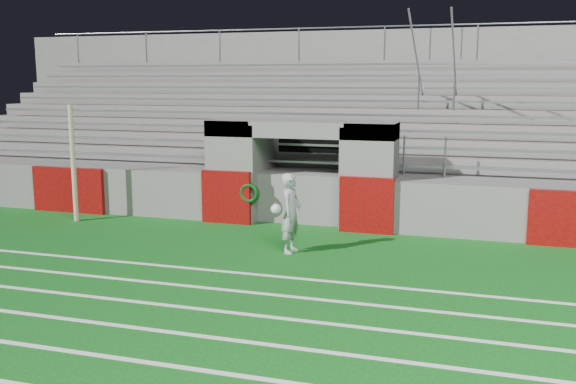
% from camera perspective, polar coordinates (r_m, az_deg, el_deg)
% --- Properties ---
extents(ground, '(90.00, 90.00, 0.00)m').
position_cam_1_polar(ground, '(13.19, -3.17, -5.95)').
color(ground, '#0D5214').
rests_on(ground, ground).
extents(field_post, '(0.12, 0.12, 3.00)m').
position_cam_1_polar(field_post, '(17.32, -18.54, 2.41)').
color(field_post, beige).
rests_on(field_post, ground).
extents(field_markings, '(28.00, 8.09, 0.01)m').
position_cam_1_polar(field_markings, '(8.95, -14.74, -14.11)').
color(field_markings, white).
rests_on(field_markings, ground).
extents(stadium_structure, '(26.00, 8.48, 5.42)m').
position_cam_1_polar(stadium_structure, '(20.45, 4.61, 3.94)').
color(stadium_structure, '#64615F').
rests_on(stadium_structure, ground).
extents(goalkeeper_with_ball, '(0.59, 0.67, 1.69)m').
position_cam_1_polar(goalkeeper_with_ball, '(13.47, 0.24, -1.89)').
color(goalkeeper_with_ball, '#A7ABB0').
rests_on(goalkeeper_with_ball, ground).
extents(hose_coil, '(0.54, 0.15, 0.54)m').
position_cam_1_polar(hose_coil, '(16.08, -3.45, -0.11)').
color(hose_coil, '#0E450D').
rests_on(hose_coil, ground).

